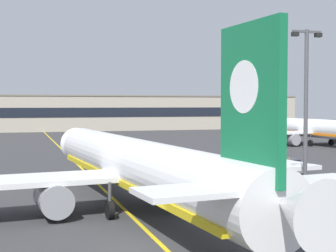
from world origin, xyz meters
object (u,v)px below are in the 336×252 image
object	(u,v)px
airliner_foreground	(136,166)
apron_lamp_post	(306,120)
safety_cone_by_nose_gear	(112,176)
service_car_third	(289,166)
airliner_background	(315,129)

from	to	relation	value
airliner_foreground	apron_lamp_post	size ratio (longest dim) A/B	3.16
safety_cone_by_nose_gear	apron_lamp_post	bearing A→B (deg)	-65.74
apron_lamp_post	airliner_foreground	bearing A→B (deg)	151.85
airliner_foreground	apron_lamp_post	world-z (taller)	apron_lamp_post
apron_lamp_post	service_car_third	distance (m)	24.06
airliner_background	apron_lamp_post	distance (m)	64.35
apron_lamp_post	safety_cone_by_nose_gear	world-z (taller)	apron_lamp_post
airliner_foreground	safety_cone_by_nose_gear	world-z (taller)	airliner_foreground
airliner_background	safety_cone_by_nose_gear	world-z (taller)	airliner_background
airliner_foreground	service_car_third	xyz separation A→B (m)	(21.43, 14.92, -2.60)
service_car_third	safety_cone_by_nose_gear	bearing A→B (deg)	176.62
service_car_third	apron_lamp_post	bearing A→B (deg)	-117.37
airliner_background	airliner_foreground	bearing A→B (deg)	-133.91
airliner_foreground	safety_cone_by_nose_gear	size ratio (longest dim) A/B	75.44
apron_lamp_post	safety_cone_by_nose_gear	size ratio (longest dim) A/B	23.85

